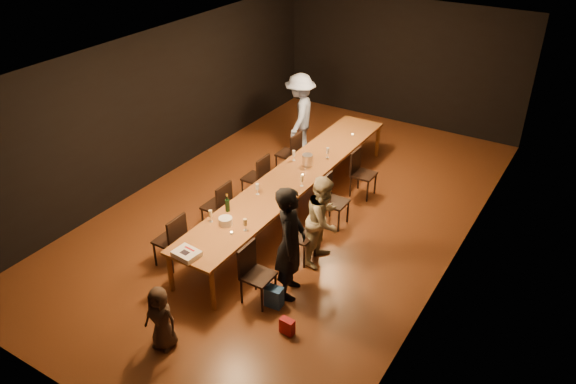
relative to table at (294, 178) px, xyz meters
The scene contains 30 objects.
ground 0.70m from the table, ahead, with size 10.00×10.00×0.00m, color #4D2413.
room_shell 1.38m from the table, ahead, with size 6.04×10.04×3.02m.
table is the anchor object (origin of this frame).
chair_right_0 2.56m from the table, 70.50° to the right, with size 0.42×0.42×0.93m, color black, non-canonical shape.
chair_right_1 1.49m from the table, 54.69° to the right, with size 0.42×0.42×0.93m, color black, non-canonical shape.
chair_right_2 0.88m from the table, ahead, with size 0.42×0.42×0.93m, color black, non-canonical shape.
chair_right_3 1.49m from the table, 54.69° to the left, with size 0.42×0.42×0.93m, color black, non-canonical shape.
chair_left_0 2.56m from the table, 109.50° to the right, with size 0.42×0.42×0.93m, color black, non-canonical shape.
chair_left_1 1.49m from the table, 125.31° to the right, with size 0.42×0.42×0.93m, color black, non-canonical shape.
chair_left_2 0.88m from the table, behind, with size 0.42×0.42×0.93m, color black, non-canonical shape.
chair_left_3 1.49m from the table, 125.31° to the left, with size 0.42×0.42×0.93m, color black, non-canonical shape.
woman_birthday 2.31m from the table, 60.05° to the right, with size 0.66×0.43×1.81m, color black.
woman_tan 1.55m from the table, 41.06° to the right, with size 0.74×0.57×1.52m, color beige.
man_blue 2.47m from the table, 117.87° to the left, with size 1.17×0.67×1.81m, color #95AEE6.
child 3.83m from the table, 85.94° to the right, with size 0.47×0.31×0.96m, color #3F2E23.
gift_bag_red 3.22m from the table, 60.46° to the right, with size 0.20×0.11×0.24m, color red.
gift_bag_blue 2.68m from the table, 65.12° to the right, with size 0.26×0.17×0.32m, color #2554A1.
birthday_cake 2.87m from the table, 91.23° to the right, with size 0.39×0.32×0.09m.
plate_stack 1.92m from the table, 92.41° to the right, with size 0.22×0.22×0.12m, color silver.
champagne_bottle 1.62m from the table, 100.38° to the right, with size 0.07×0.07×0.32m, color black, non-canonical shape.
ice_bucket 0.50m from the table, 88.39° to the left, with size 0.20×0.20×0.22m, color silver.
wineglass_0 2.01m from the table, 99.31° to the right, with size 0.06×0.06×0.21m, color beige, non-canonical shape.
wineglass_1 1.92m from the table, 81.68° to the right, with size 0.06×0.06×0.21m, color beige, non-canonical shape.
wineglass_2 0.92m from the table, 101.12° to the right, with size 0.06×0.06×0.21m, color silver, non-canonical shape.
wineglass_3 0.44m from the table, 38.44° to the right, with size 0.06×0.06×0.21m, color beige, non-canonical shape.
wineglass_4 0.61m from the table, 120.74° to the left, with size 0.06×0.06×0.21m, color silver, non-canonical shape.
wineglass_5 0.97m from the table, 78.66° to the left, with size 0.06×0.06×0.21m, color silver, non-canonical shape.
tealight_near 2.08m from the table, 85.87° to the right, with size 0.05×0.05×0.03m, color #B2B7B2.
tealight_mid 0.17m from the table, 23.11° to the left, with size 0.05×0.05×0.03m, color #B2B7B2.
tealight_far 2.12m from the table, 85.93° to the left, with size 0.05×0.05×0.03m, color #B2B7B2.
Camera 1 is at (4.56, -7.61, 5.62)m, focal length 35.00 mm.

